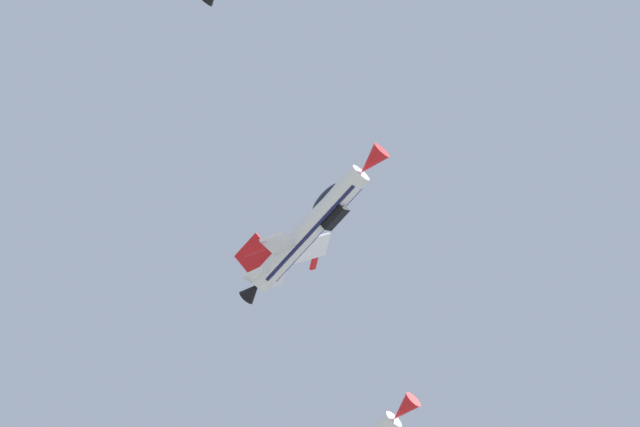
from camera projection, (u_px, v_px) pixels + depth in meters
The scene contains 1 object.
fighter_jet_left_wing at pixel (312, 226), 103.41m from camera, with size 15.82×6.91×8.04m.
Camera 1 is at (2.63, 1.43, 1.98)m, focal length 76.46 mm.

